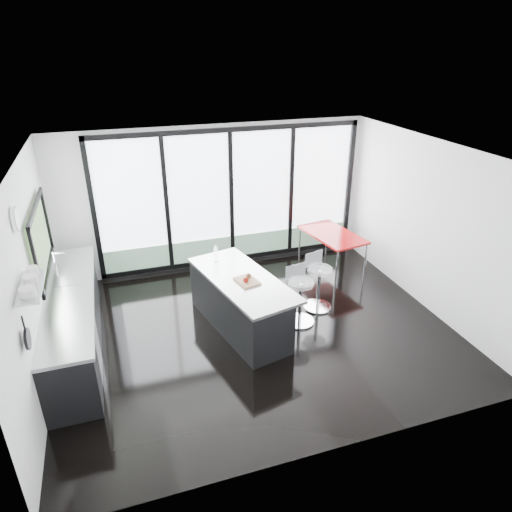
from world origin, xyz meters
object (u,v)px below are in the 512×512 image
object	(u,v)px
island	(239,303)
bar_stool_far	(319,288)
bar_stool_near	(300,302)
red_table	(331,251)

from	to	relation	value
island	bar_stool_far	distance (m)	1.45
bar_stool_far	island	bearing A→B (deg)	167.80
bar_stool_near	red_table	bearing A→B (deg)	38.64
red_table	bar_stool_far	bearing A→B (deg)	-124.31
red_table	bar_stool_near	bearing A→B (deg)	-130.05
bar_stool_near	red_table	world-z (taller)	bar_stool_near
bar_stool_near	red_table	xyz separation A→B (m)	(1.37, 1.63, -0.01)
island	red_table	world-z (taller)	island
island	bar_stool_near	world-z (taller)	island
island	bar_stool_near	distance (m)	0.99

